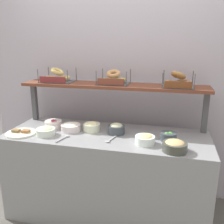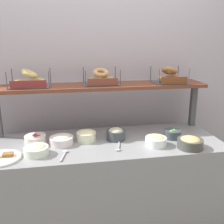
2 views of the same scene
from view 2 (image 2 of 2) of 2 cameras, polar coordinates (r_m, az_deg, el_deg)
back_wall at (r=2.58m, az=-3.22°, el=5.38°), size 3.10×0.06×2.40m
deli_counter at (r=2.35m, az=-1.22°, el=-16.13°), size 1.90×0.70×0.85m
shelf_riser_right at (r=2.61m, az=17.40°, el=1.41°), size 0.05×0.05×0.40m
upper_shelf at (r=2.29m, az=-2.39°, el=5.69°), size 1.86×0.32×0.03m
bowl_egg_salad at (r=2.10m, az=9.63°, el=-6.17°), size 0.17×0.17×0.09m
bowl_hummus at (r=2.11m, az=16.82°, el=-6.43°), size 0.20×0.20×0.09m
bowl_scallion_spread at (r=1.99m, az=-16.30°, el=-7.98°), size 0.18×0.18×0.08m
bowl_tuna_salad at (r=2.18m, az=0.84°, el=-4.80°), size 0.16×0.16×0.10m
bowl_cream_cheese at (r=2.13m, az=-11.07°, el=-5.98°), size 0.19×0.19×0.08m
bowl_veggie_mix at (r=2.27m, az=13.14°, el=-4.69°), size 0.14×0.14×0.08m
bowl_beet_salad at (r=2.19m, az=-16.48°, el=-5.79°), size 0.17×0.17×0.09m
bowl_potato_salad at (r=2.17m, az=-5.69°, el=-5.15°), size 0.16×0.16×0.10m
serving_plate_white at (r=2.02m, az=-23.31°, el=-9.25°), size 0.28×0.28×0.04m
serving_spoon_near_plate at (r=2.02m, az=1.42°, el=-7.87°), size 0.07×0.17×0.01m
serving_spoon_by_edge at (r=1.96m, az=-10.41°, el=-9.02°), size 0.07×0.17×0.01m
bagel_basket_plain at (r=2.29m, az=-17.65°, el=6.51°), size 0.33×0.26×0.15m
bagel_basket_sesame at (r=2.29m, az=-2.40°, el=7.28°), size 0.31×0.25×0.14m
bagel_basket_everything at (r=2.43m, az=12.41°, el=7.48°), size 0.28×0.26×0.16m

